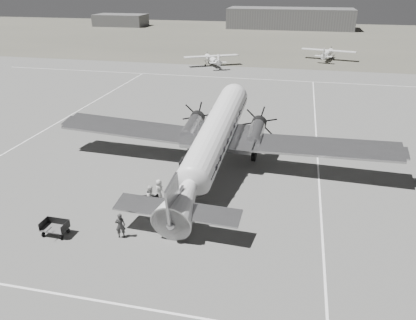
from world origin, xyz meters
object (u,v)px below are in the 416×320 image
object	(u,v)px
baggage_cart_near	(149,203)
baggage_cart_far	(55,228)
light_plane_left	(212,60)
light_plane_right	(327,54)
ramp_agent	(151,198)
passenger	(159,190)
ground_crew	(120,225)
shed_secondary	(121,20)
hangar_main	(290,18)
dc3_airliner	(213,142)

from	to	relation	value
baggage_cart_near	baggage_cart_far	distance (m)	6.70
light_plane_left	light_plane_right	size ratio (longest dim) A/B	0.97
light_plane_left	ramp_agent	bearing A→B (deg)	-111.32
passenger	baggage_cart_near	bearing A→B (deg)	-179.29
light_plane_left	ramp_agent	size ratio (longest dim) A/B	5.51
baggage_cart_near	ground_crew	xyz separation A→B (m)	(-0.54, -3.83, 0.43)
baggage_cart_far	passenger	size ratio (longest dim) A/B	1.04
shed_secondary	light_plane_left	bearing A→B (deg)	-53.92
light_plane_right	baggage_cart_near	xyz separation A→B (m)	(-15.58, -65.41, -0.70)
light_plane_right	ramp_agent	distance (m)	67.23
light_plane_right	shed_secondary	bearing A→B (deg)	155.91
hangar_main	passenger	xyz separation A→B (m)	(-5.18, -122.96, -2.45)
ramp_agent	passenger	distance (m)	1.51
dc3_airliner	shed_secondary	bearing A→B (deg)	120.11
hangar_main	ground_crew	distance (m)	128.43
light_plane_left	baggage_cart_near	xyz separation A→B (m)	(6.68, -53.78, -0.66)
light_plane_right	ramp_agent	xyz separation A→B (m)	(-15.35, -65.45, -0.18)
shed_secondary	hangar_main	bearing A→B (deg)	4.76
light_plane_right	ramp_agent	bearing A→B (deg)	-89.67
light_plane_left	ground_crew	xyz separation A→B (m)	(6.14, -57.61, -0.23)
baggage_cart_far	ramp_agent	distance (m)	6.86
passenger	light_plane_left	bearing A→B (deg)	20.12
hangar_main	baggage_cart_far	xyz separation A→B (m)	(-10.42, -128.96, -2.80)
dc3_airliner	baggage_cart_far	size ratio (longest dim) A/B	17.67
dc3_airliner	baggage_cart_far	distance (m)	14.31
dc3_airliner	baggage_cart_far	xyz separation A→B (m)	(-8.35, -11.34, -2.49)
passenger	hangar_main	bearing A→B (deg)	10.10
light_plane_left	baggage_cart_near	bearing A→B (deg)	-111.56
hangar_main	dc3_airliner	xyz separation A→B (m)	(-2.07, -117.62, -0.30)
dc3_airliner	ground_crew	bearing A→B (deg)	-107.52
light_plane_right	ground_crew	distance (m)	71.09
baggage_cart_far	ramp_agent	bearing A→B (deg)	42.11
dc3_airliner	light_plane_right	distance (m)	59.87
hangar_main	dc3_airliner	distance (m)	117.64
baggage_cart_far	ground_crew	size ratio (longest dim) A/B	0.99
hangar_main	shed_secondary	bearing A→B (deg)	-175.24
ramp_agent	light_plane_right	bearing A→B (deg)	13.59
light_plane_left	passenger	world-z (taller)	light_plane_left
shed_secondary	light_plane_left	xyz separation A→B (m)	(47.84, -65.66, -0.87)
hangar_main	ramp_agent	distance (m)	124.60
dc3_airliner	passenger	xyz separation A→B (m)	(-3.11, -5.35, -2.14)
light_plane_right	ramp_agent	world-z (taller)	light_plane_right
baggage_cart_near	passenger	distance (m)	1.55
dc3_airliner	ground_crew	world-z (taller)	dc3_airliner
hangar_main	light_plane_left	size ratio (longest dim) A/B	3.87
hangar_main	shed_secondary	xyz separation A→B (m)	(-60.00, -5.00, -1.30)
dc3_airliner	ramp_agent	distance (m)	7.82
baggage_cart_near	light_plane_right	bearing A→B (deg)	52.74
dc3_airliner	light_plane_right	world-z (taller)	dc3_airliner
ramp_agent	passenger	xyz separation A→B (m)	(0.08, 1.51, -0.13)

